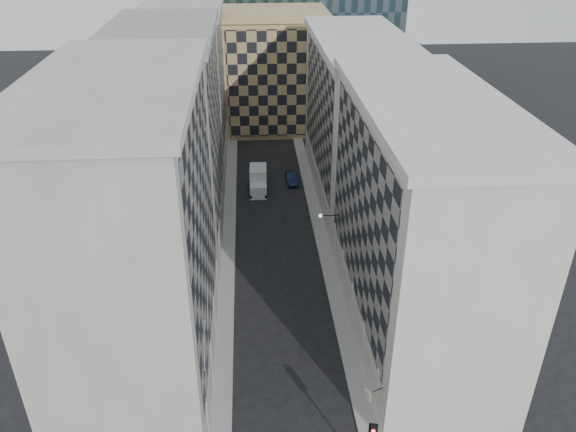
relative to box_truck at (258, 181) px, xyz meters
name	(u,v)px	position (x,y,z in m)	size (l,w,h in m)	color
sidewalk_west	(229,241)	(-3.69, -12.82, -1.21)	(1.50, 100.00, 0.15)	gray
sidewalk_east	(322,237)	(6.81, -12.82, -1.21)	(1.50, 100.00, 0.15)	gray
bldg_left_a	(136,241)	(-9.32, -31.82, 10.53)	(10.80, 22.80, 23.70)	#9E9A8E
bldg_left_b	(171,138)	(-9.32, -9.82, 10.04)	(10.80, 22.80, 22.70)	gray
bldg_left_c	(188,85)	(-9.32, 12.18, 9.54)	(10.80, 22.80, 21.70)	#9E9A8E
bldg_right_a	(416,222)	(12.44, -27.82, 9.03)	(10.80, 26.80, 20.70)	beige
bldg_right_b	(357,119)	(12.45, -0.82, 8.56)	(10.80, 28.80, 19.70)	beige
tan_block	(275,70)	(3.56, 25.08, 8.15)	(16.80, 14.80, 18.80)	tan
flagpoles_left	(206,325)	(-4.34, -36.82, 6.71)	(0.10, 6.33, 2.33)	gray
bracket_lamp	(322,216)	(5.94, -18.82, 4.91)	(1.98, 0.36, 0.36)	black
box_truck	(258,181)	(0.00, 0.00, 0.00)	(2.36, 5.46, 2.96)	silver
dark_car	(292,178)	(4.58, 2.01, -0.60)	(1.45, 4.17, 1.37)	#0F1E3A
shop_sign	(368,394)	(6.52, -39.82, 2.55)	(1.24, 0.66, 0.78)	black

